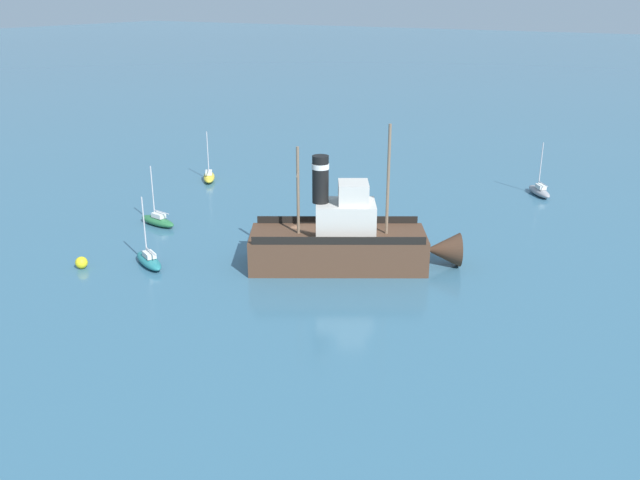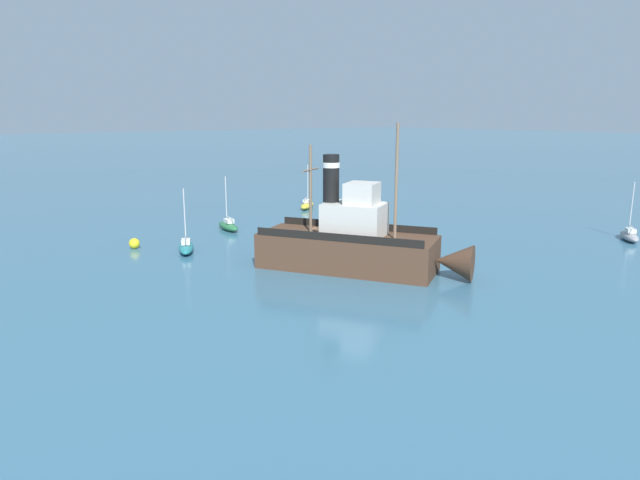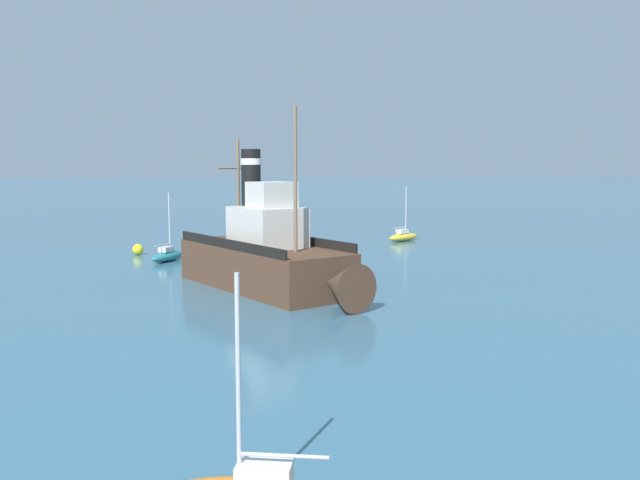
{
  "view_description": "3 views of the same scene",
  "coord_description": "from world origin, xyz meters",
  "px_view_note": "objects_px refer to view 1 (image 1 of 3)",
  "views": [
    {
      "loc": [
        38.63,
        23.21,
        17.94
      ],
      "look_at": [
        2.23,
        1.79,
        2.37
      ],
      "focal_mm": 38.0,
      "sensor_mm": 36.0,
      "label": 1
    },
    {
      "loc": [
        25.38,
        30.91,
        10.47
      ],
      "look_at": [
        3.28,
        2.7,
        2.5
      ],
      "focal_mm": 32.0,
      "sensor_mm": 36.0,
      "label": 2
    },
    {
      "loc": [
        1.16,
        40.0,
        6.99
      ],
      "look_at": [
        -2.42,
        5.03,
        3.01
      ],
      "focal_mm": 38.0,
      "sensor_mm": 36.0,
      "label": 3
    }
  ],
  "objects_px": {
    "sailboat_grey": "(539,191)",
    "sailboat_yellow": "(209,176)",
    "sailboat_green": "(158,220)",
    "sailboat_teal": "(149,260)",
    "mooring_buoy": "(81,263)",
    "old_tugboat": "(347,241)"
  },
  "relations": [
    {
      "from": "sailboat_green",
      "to": "sailboat_grey",
      "type": "bearing_deg",
      "value": 134.88
    },
    {
      "from": "sailboat_green",
      "to": "sailboat_yellow",
      "type": "relative_size",
      "value": 1.0
    },
    {
      "from": "sailboat_teal",
      "to": "sailboat_grey",
      "type": "height_order",
      "value": "same"
    },
    {
      "from": "old_tugboat",
      "to": "sailboat_yellow",
      "type": "relative_size",
      "value": 2.88
    },
    {
      "from": "old_tugboat",
      "to": "mooring_buoy",
      "type": "distance_m",
      "value": 18.3
    },
    {
      "from": "sailboat_grey",
      "to": "sailboat_yellow",
      "type": "distance_m",
      "value": 32.08
    },
    {
      "from": "sailboat_teal",
      "to": "sailboat_grey",
      "type": "relative_size",
      "value": 1.0
    },
    {
      "from": "sailboat_teal",
      "to": "sailboat_green",
      "type": "bearing_deg",
      "value": -140.66
    },
    {
      "from": "old_tugboat",
      "to": "mooring_buoy",
      "type": "relative_size",
      "value": 16.9
    },
    {
      "from": "sailboat_yellow",
      "to": "mooring_buoy",
      "type": "height_order",
      "value": "sailboat_yellow"
    },
    {
      "from": "old_tugboat",
      "to": "sailboat_green",
      "type": "distance_m",
      "value": 17.43
    },
    {
      "from": "old_tugboat",
      "to": "sailboat_yellow",
      "type": "xyz_separation_m",
      "value": [
        -12.79,
        -22.62,
        -1.4
      ]
    },
    {
      "from": "old_tugboat",
      "to": "sailboat_grey",
      "type": "xyz_separation_m",
      "value": [
        -24.38,
        7.29,
        -1.4
      ]
    },
    {
      "from": "old_tugboat",
      "to": "mooring_buoy",
      "type": "bearing_deg",
      "value": -58.12
    },
    {
      "from": "sailboat_teal",
      "to": "sailboat_grey",
      "type": "distance_m",
      "value": 36.69
    },
    {
      "from": "sailboat_yellow",
      "to": "mooring_buoy",
      "type": "relative_size",
      "value": 5.86
    },
    {
      "from": "mooring_buoy",
      "to": "sailboat_teal",
      "type": "bearing_deg",
      "value": 126.31
    },
    {
      "from": "sailboat_green",
      "to": "old_tugboat",
      "type": "bearing_deg",
      "value": 90.6
    },
    {
      "from": "sailboat_green",
      "to": "sailboat_teal",
      "type": "bearing_deg",
      "value": 39.34
    },
    {
      "from": "sailboat_grey",
      "to": "sailboat_yellow",
      "type": "bearing_deg",
      "value": -68.82
    },
    {
      "from": "mooring_buoy",
      "to": "sailboat_yellow",
      "type": "bearing_deg",
      "value": -162.38
    },
    {
      "from": "sailboat_green",
      "to": "sailboat_yellow",
      "type": "xyz_separation_m",
      "value": [
        -12.97,
        -5.25,
        0.0
      ]
    }
  ]
}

